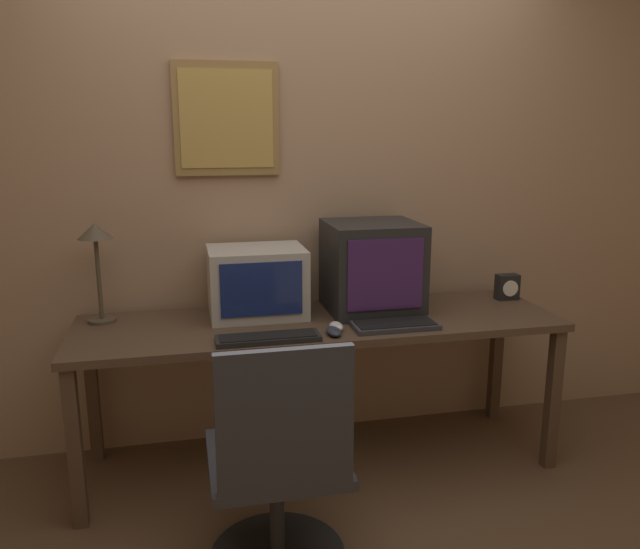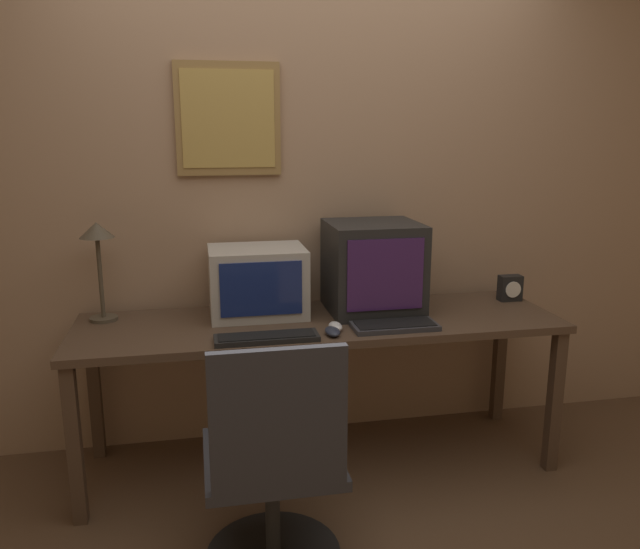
{
  "view_description": "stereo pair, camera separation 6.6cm",
  "coord_description": "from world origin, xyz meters",
  "px_view_note": "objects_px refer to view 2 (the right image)",
  "views": [
    {
      "loc": [
        -0.61,
        -1.86,
        1.62
      ],
      "look_at": [
        0.0,
        0.88,
        0.96
      ],
      "focal_mm": 35.0,
      "sensor_mm": 36.0,
      "label": 1
    },
    {
      "loc": [
        -0.55,
        -1.88,
        1.62
      ],
      "look_at": [
        0.0,
        0.88,
        0.96
      ],
      "focal_mm": 35.0,
      "sensor_mm": 36.0,
      "label": 2
    }
  ],
  "objects_px": {
    "keyboard_main": "(267,337)",
    "office_chair": "(274,477)",
    "mouse_far_corner": "(335,327)",
    "desk_lamp": "(98,245)",
    "monitor_right": "(373,267)",
    "monitor_left": "(257,281)",
    "desk_clock": "(510,288)",
    "keyboard_side": "(395,326)",
    "mouse_near_keyboard": "(332,331)"
  },
  "relations": [
    {
      "from": "keyboard_main",
      "to": "office_chair",
      "type": "distance_m",
      "value": 0.61
    },
    {
      "from": "mouse_far_corner",
      "to": "desk_lamp",
      "type": "xyz_separation_m",
      "value": [
        -1.03,
        0.37,
        0.34
      ]
    },
    {
      "from": "mouse_far_corner",
      "to": "monitor_right",
      "type": "bearing_deg",
      "value": 48.5
    },
    {
      "from": "monitor_left",
      "to": "mouse_far_corner",
      "type": "bearing_deg",
      "value": -46.01
    },
    {
      "from": "monitor_left",
      "to": "keyboard_main",
      "type": "xyz_separation_m",
      "value": [
        -0.0,
        -0.39,
        -0.15
      ]
    },
    {
      "from": "desk_clock",
      "to": "monitor_right",
      "type": "bearing_deg",
      "value": -177.67
    },
    {
      "from": "desk_lamp",
      "to": "mouse_far_corner",
      "type": "bearing_deg",
      "value": -19.56
    },
    {
      "from": "keyboard_main",
      "to": "keyboard_side",
      "type": "distance_m",
      "value": 0.59
    },
    {
      "from": "keyboard_side",
      "to": "mouse_near_keyboard",
      "type": "height_order",
      "value": "mouse_near_keyboard"
    },
    {
      "from": "monitor_right",
      "to": "office_chair",
      "type": "bearing_deg",
      "value": -125.62
    },
    {
      "from": "mouse_near_keyboard",
      "to": "office_chair",
      "type": "distance_m",
      "value": 0.7
    },
    {
      "from": "monitor_right",
      "to": "desk_clock",
      "type": "relative_size",
      "value": 3.29
    },
    {
      "from": "keyboard_main",
      "to": "desk_clock",
      "type": "relative_size",
      "value": 3.33
    },
    {
      "from": "monitor_right",
      "to": "mouse_far_corner",
      "type": "height_order",
      "value": "monitor_right"
    },
    {
      "from": "monitor_right",
      "to": "desk_lamp",
      "type": "height_order",
      "value": "desk_lamp"
    },
    {
      "from": "keyboard_main",
      "to": "mouse_near_keyboard",
      "type": "xyz_separation_m",
      "value": [
        0.29,
        0.01,
        0.0
      ]
    },
    {
      "from": "mouse_near_keyboard",
      "to": "office_chair",
      "type": "bearing_deg",
      "value": -123.02
    },
    {
      "from": "mouse_far_corner",
      "to": "desk_clock",
      "type": "distance_m",
      "value": 1.05
    },
    {
      "from": "monitor_left",
      "to": "desk_clock",
      "type": "bearing_deg",
      "value": -0.37
    },
    {
      "from": "monitor_right",
      "to": "mouse_near_keyboard",
      "type": "xyz_separation_m",
      "value": [
        -0.28,
        -0.34,
        -0.2
      ]
    },
    {
      "from": "office_chair",
      "to": "keyboard_main",
      "type": "bearing_deg",
      "value": 85.8
    },
    {
      "from": "office_chair",
      "to": "desk_lamp",
      "type": "bearing_deg",
      "value": 126.5
    },
    {
      "from": "monitor_right",
      "to": "keyboard_main",
      "type": "height_order",
      "value": "monitor_right"
    },
    {
      "from": "mouse_near_keyboard",
      "to": "keyboard_main",
      "type": "bearing_deg",
      "value": -177.45
    },
    {
      "from": "mouse_near_keyboard",
      "to": "desk_clock",
      "type": "bearing_deg",
      "value": 19.69
    },
    {
      "from": "keyboard_side",
      "to": "mouse_near_keyboard",
      "type": "xyz_separation_m",
      "value": [
        -0.3,
        -0.04,
        0.0
      ]
    },
    {
      "from": "monitor_right",
      "to": "office_chair",
      "type": "xyz_separation_m",
      "value": [
        -0.6,
        -0.84,
        -0.57
      ]
    },
    {
      "from": "mouse_near_keyboard",
      "to": "monitor_left",
      "type": "bearing_deg",
      "value": 127.16
    },
    {
      "from": "mouse_near_keyboard",
      "to": "mouse_far_corner",
      "type": "xyz_separation_m",
      "value": [
        0.03,
        0.06,
        0.0
      ]
    },
    {
      "from": "monitor_left",
      "to": "desk_clock",
      "type": "height_order",
      "value": "monitor_left"
    },
    {
      "from": "keyboard_side",
      "to": "mouse_far_corner",
      "type": "xyz_separation_m",
      "value": [
        -0.27,
        0.02,
        0.01
      ]
    },
    {
      "from": "mouse_near_keyboard",
      "to": "office_chair",
      "type": "xyz_separation_m",
      "value": [
        -0.32,
        -0.5,
        -0.37
      ]
    },
    {
      "from": "keyboard_main",
      "to": "mouse_near_keyboard",
      "type": "relative_size",
      "value": 3.76
    },
    {
      "from": "desk_lamp",
      "to": "office_chair",
      "type": "height_order",
      "value": "desk_lamp"
    },
    {
      "from": "desk_clock",
      "to": "office_chair",
      "type": "xyz_separation_m",
      "value": [
        -1.36,
        -0.87,
        -0.42
      ]
    },
    {
      "from": "keyboard_main",
      "to": "office_chair",
      "type": "height_order",
      "value": "office_chair"
    },
    {
      "from": "desk_clock",
      "to": "desk_lamp",
      "type": "xyz_separation_m",
      "value": [
        -2.04,
        0.05,
        0.29
      ]
    },
    {
      "from": "keyboard_side",
      "to": "desk_lamp",
      "type": "relative_size",
      "value": 0.83
    },
    {
      "from": "keyboard_side",
      "to": "desk_clock",
      "type": "relative_size",
      "value": 2.89
    },
    {
      "from": "mouse_near_keyboard",
      "to": "office_chair",
      "type": "height_order",
      "value": "office_chair"
    },
    {
      "from": "monitor_left",
      "to": "keyboard_side",
      "type": "xyz_separation_m",
      "value": [
        0.58,
        -0.34,
        -0.15
      ]
    },
    {
      "from": "keyboard_main",
      "to": "office_chair",
      "type": "xyz_separation_m",
      "value": [
        -0.04,
        -0.49,
        -0.37
      ]
    },
    {
      "from": "monitor_right",
      "to": "keyboard_side",
      "type": "bearing_deg",
      "value": -86.28
    },
    {
      "from": "monitor_right",
      "to": "keyboard_side",
      "type": "distance_m",
      "value": 0.37
    },
    {
      "from": "mouse_far_corner",
      "to": "office_chair",
      "type": "relative_size",
      "value": 0.11
    },
    {
      "from": "monitor_left",
      "to": "keyboard_side",
      "type": "relative_size",
      "value": 1.18
    },
    {
      "from": "mouse_far_corner",
      "to": "desk_clock",
      "type": "relative_size",
      "value": 0.79
    },
    {
      "from": "mouse_far_corner",
      "to": "desk_clock",
      "type": "xyz_separation_m",
      "value": [
        1.01,
        0.31,
        0.05
      ]
    },
    {
      "from": "monitor_right",
      "to": "office_chair",
      "type": "relative_size",
      "value": 0.47
    },
    {
      "from": "keyboard_side",
      "to": "desk_clock",
      "type": "bearing_deg",
      "value": 24.32
    }
  ]
}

